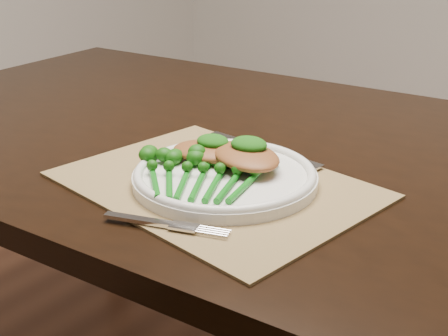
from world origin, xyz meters
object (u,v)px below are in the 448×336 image
Objects in this scene: placemat at (215,185)px; broccolini_bundle at (201,179)px; dining_table at (244,314)px; dinner_plate at (225,176)px; chicken_fillet_left at (211,151)px.

broccolini_bundle is at bearing -74.94° from placemat.
placemat is at bearing -71.47° from dining_table.
chicken_fillet_left is at bearing 147.37° from dinner_plate.
chicken_fillet_left is at bearing 142.20° from placemat.
broccolini_bundle reaches higher than placemat.
broccolini_bundle is (0.05, -0.08, -0.01)m from chicken_fillet_left.
placemat reaches higher than dining_table.
dining_table is 0.47m from broccolini_bundle.
dinner_plate is (0.01, 0.01, 0.01)m from placemat.
dinner_plate is at bearing -67.55° from dining_table.
placemat is 3.64× the size of chicken_fillet_left.
dining_table is at bearing 120.38° from placemat.
broccolini_bundle reaches higher than dining_table.
placemat is at bearing 67.22° from broccolini_bundle.
dinner_plate is at bearing -51.00° from chicken_fillet_left.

